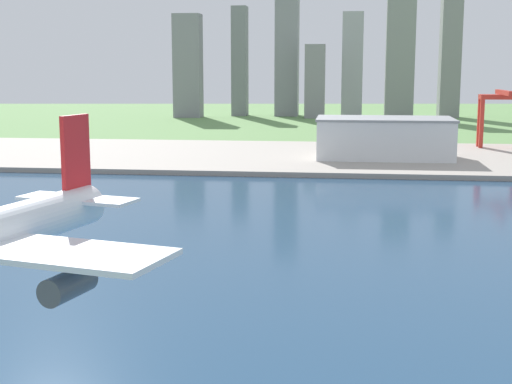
% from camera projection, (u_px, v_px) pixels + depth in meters
% --- Properties ---
extents(ground_plane, '(2400.00, 2400.00, 0.00)m').
position_uv_depth(ground_plane, '(329.00, 240.00, 213.64)').
color(ground_plane, '#608C4D').
extents(water_bay, '(840.00, 360.00, 0.15)m').
position_uv_depth(water_bay, '(322.00, 305.00, 154.92)').
color(water_bay, navy).
rests_on(water_bay, ground).
extents(industrial_pier, '(840.00, 140.00, 2.50)m').
position_uv_depth(industrial_pier, '(338.00, 157.00, 399.34)').
color(industrial_pier, '#A1988E').
rests_on(industrial_pier, ground).
extents(port_crane_red, '(23.51, 38.81, 33.72)m').
position_uv_depth(port_crane_red, '(500.00, 106.00, 429.98)').
color(port_crane_red, '#B72D23').
rests_on(port_crane_red, industrial_pier).
extents(warehouse_main, '(70.26, 40.49, 20.89)m').
position_uv_depth(warehouse_main, '(384.00, 138.00, 385.01)').
color(warehouse_main, white).
rests_on(warehouse_main, industrial_pier).
extents(distant_skyline, '(277.99, 58.13, 147.68)m').
position_uv_depth(distant_skyline, '(320.00, 58.00, 732.68)').
color(distant_skyline, gray).
rests_on(distant_skyline, ground).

